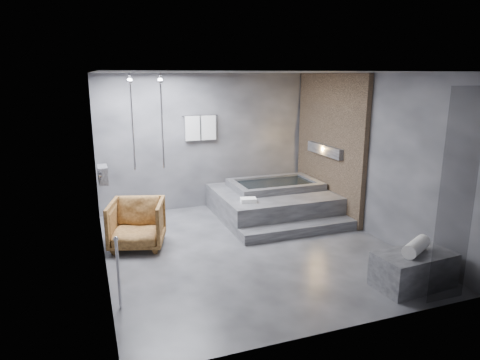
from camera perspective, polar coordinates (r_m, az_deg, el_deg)
name	(u,v)px	position (r m, az deg, el deg)	size (l,w,h in m)	color
room	(267,140)	(7.00, 3.66, 5.35)	(5.00, 5.04, 2.82)	#303033
tub_deck	(272,203)	(8.67, 4.29, -3.04)	(2.20, 2.00, 0.50)	#353538
tub_step	(299,230)	(7.71, 7.88, -6.56)	(2.20, 0.36, 0.18)	#353538
concrete_bench	(413,269)	(6.28, 22.11, -10.99)	(1.05, 0.58, 0.47)	#353538
driftwood_chair	(137,224)	(7.22, -13.58, -5.71)	(0.84, 0.87, 0.79)	#4C2E13
rolled_towel	(416,247)	(6.14, 22.45, -8.21)	(0.19, 0.19, 0.53)	white
deck_towel	(248,200)	(7.81, 1.12, -2.69)	(0.28, 0.21, 0.07)	white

